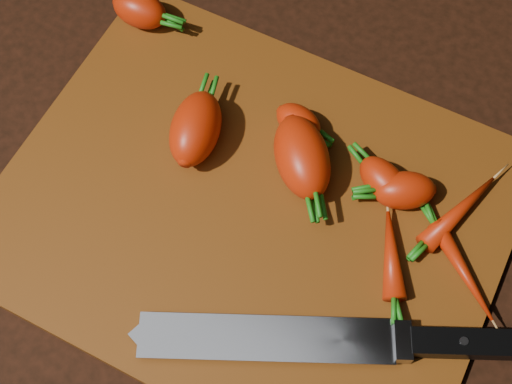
% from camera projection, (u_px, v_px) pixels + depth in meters
% --- Properties ---
extents(ground, '(2.00, 2.00, 0.01)m').
position_uv_depth(ground, '(252.00, 214.00, 0.74)').
color(ground, black).
extents(cutting_board, '(0.50, 0.40, 0.01)m').
position_uv_depth(cutting_board, '(252.00, 210.00, 0.73)').
color(cutting_board, '#61310D').
rests_on(cutting_board, ground).
extents(carrot_0, '(0.07, 0.04, 0.04)m').
position_uv_depth(carrot_0, '(140.00, 10.00, 0.80)').
color(carrot_0, red).
rests_on(carrot_0, cutting_board).
extents(carrot_1, '(0.10, 0.11, 0.05)m').
position_uv_depth(carrot_1, '(302.00, 157.00, 0.72)').
color(carrot_1, red).
rests_on(carrot_1, cutting_board).
extents(carrot_2, '(0.07, 0.10, 0.05)m').
position_uv_depth(carrot_2, '(196.00, 128.00, 0.73)').
color(carrot_2, red).
rests_on(carrot_2, cutting_board).
extents(carrot_3, '(0.07, 0.06, 0.04)m').
position_uv_depth(carrot_3, '(404.00, 190.00, 0.71)').
color(carrot_3, red).
rests_on(carrot_3, cutting_board).
extents(carrot_4, '(0.06, 0.04, 0.03)m').
position_uv_depth(carrot_4, '(298.00, 122.00, 0.75)').
color(carrot_4, red).
rests_on(carrot_4, cutting_board).
extents(carrot_5, '(0.07, 0.06, 0.04)m').
position_uv_depth(carrot_5, '(384.00, 181.00, 0.72)').
color(carrot_5, red).
rests_on(carrot_5, cutting_board).
extents(carrot_6, '(0.06, 0.11, 0.02)m').
position_uv_depth(carrot_6, '(460.00, 211.00, 0.71)').
color(carrot_6, red).
rests_on(carrot_6, cutting_board).
extents(carrot_7, '(0.09, 0.08, 0.02)m').
position_uv_depth(carrot_7, '(463.00, 271.00, 0.68)').
color(carrot_7, red).
rests_on(carrot_7, cutting_board).
extents(carrot_8, '(0.06, 0.09, 0.02)m').
position_uv_depth(carrot_8, '(391.00, 254.00, 0.69)').
color(carrot_8, red).
rests_on(carrot_8, cutting_board).
extents(knife, '(0.36, 0.20, 0.02)m').
position_uv_depth(knife, '(292.00, 339.00, 0.66)').
color(knife, gray).
rests_on(knife, cutting_board).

